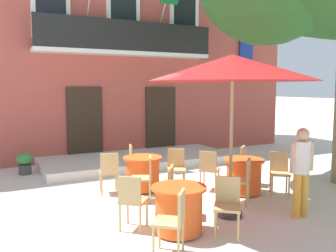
# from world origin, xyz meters

# --- Properties ---
(ground_plane) EXTENTS (120.00, 120.00, 0.00)m
(ground_plane) POSITION_xyz_m (0.00, 0.00, 0.00)
(ground_plane) COLOR silver
(building_facade) EXTENTS (13.00, 5.09, 7.50)m
(building_facade) POSITION_xyz_m (0.42, 6.99, 3.75)
(building_facade) COLOR #B24C42
(building_facade) RESTS_ON ground
(entrance_step_platform) EXTENTS (5.61, 2.39, 0.25)m
(entrance_step_platform) POSITION_xyz_m (0.42, 3.81, 0.12)
(entrance_step_platform) COLOR silver
(entrance_step_platform) RESTS_ON ground
(cafe_table_near_tree) EXTENTS (0.86, 0.86, 0.76)m
(cafe_table_near_tree) POSITION_xyz_m (1.33, 0.00, 0.39)
(cafe_table_near_tree) COLOR #EA561E
(cafe_table_near_tree) RESTS_ON ground
(cafe_chair_near_tree_0) EXTENTS (0.56, 0.56, 0.91)m
(cafe_chair_near_tree_0) POSITION_xyz_m (1.98, -0.39, 0.53)
(cafe_chair_near_tree_0) COLOR tan
(cafe_chair_near_tree_0) RESTS_ON ground
(cafe_chair_near_tree_1) EXTENTS (0.56, 0.56, 0.91)m
(cafe_chair_near_tree_1) POSITION_xyz_m (1.86, 0.54, 0.53)
(cafe_chair_near_tree_1) COLOR tan
(cafe_chair_near_tree_1) RESTS_ON ground
(cafe_chair_near_tree_2) EXTENTS (0.57, 0.57, 0.91)m
(cafe_chair_near_tree_2) POSITION_xyz_m (0.76, 0.49, 0.53)
(cafe_chair_near_tree_2) COLOR tan
(cafe_chair_near_tree_2) RESTS_ON ground
(cafe_chair_near_tree_3) EXTENTS (0.57, 0.57, 0.91)m
(cafe_chair_near_tree_3) POSITION_xyz_m (0.85, -0.58, 0.53)
(cafe_chair_near_tree_3) COLOR tan
(cafe_chair_near_tree_3) RESTS_ON ground
(cafe_table_middle) EXTENTS (0.86, 0.86, 0.76)m
(cafe_table_middle) POSITION_xyz_m (-0.53, 1.20, 0.39)
(cafe_table_middle) COLOR #EA561E
(cafe_table_middle) RESTS_ON ground
(cafe_chair_middle_0) EXTENTS (0.47, 0.47, 0.91)m
(cafe_chair_middle_0) POSITION_xyz_m (-1.28, 1.28, 0.53)
(cafe_chair_middle_0) COLOR tan
(cafe_chair_middle_0) RESTS_ON ground
(cafe_chair_middle_1) EXTENTS (0.53, 0.53, 0.91)m
(cafe_chair_middle_1) POSITION_xyz_m (-0.77, 0.48, 0.53)
(cafe_chair_middle_1) COLOR tan
(cafe_chair_middle_1) RESTS_ON ground
(cafe_chair_middle_2) EXTENTS (0.53, 0.53, 0.91)m
(cafe_chair_middle_2) POSITION_xyz_m (0.19, 0.95, 0.53)
(cafe_chair_middle_2) COLOR tan
(cafe_chair_middle_2) RESTS_ON ground
(cafe_chair_middle_3) EXTENTS (0.49, 0.49, 0.91)m
(cafe_chair_middle_3) POSITION_xyz_m (-0.41, 1.94, 0.53)
(cafe_chair_middle_3) COLOR tan
(cafe_chair_middle_3) RESTS_ON ground
(cafe_table_front) EXTENTS (0.86, 0.86, 0.76)m
(cafe_table_front) POSITION_xyz_m (-0.94, -1.25, 0.39)
(cafe_table_front) COLOR #EA561E
(cafe_table_front) RESTS_ON ground
(cafe_chair_front_0) EXTENTS (0.56, 0.56, 0.91)m
(cafe_chair_front_0) POSITION_xyz_m (-1.56, -0.81, 0.53)
(cafe_chair_front_0) COLOR tan
(cafe_chair_front_0) RESTS_ON ground
(cafe_chair_front_1) EXTENTS (0.56, 0.56, 0.91)m
(cafe_chair_front_1) POSITION_xyz_m (-1.36, -1.88, 0.53)
(cafe_chair_front_1) COLOR tan
(cafe_chair_front_1) RESTS_ON ground
(cafe_chair_front_2) EXTENTS (0.56, 0.56, 0.91)m
(cafe_chair_front_2) POSITION_xyz_m (-0.30, -1.65, 0.53)
(cafe_chair_front_2) COLOR tan
(cafe_chair_front_2) RESTS_ON ground
(cafe_chair_front_3) EXTENTS (0.55, 0.55, 0.91)m
(cafe_chair_front_3) POSITION_xyz_m (-0.61, -0.58, 0.53)
(cafe_chair_front_3) COLOR tan
(cafe_chair_front_3) RESTS_ON ground
(cafe_umbrella) EXTENTS (2.90, 2.90, 2.85)m
(cafe_umbrella) POSITION_xyz_m (0.23, -1.00, 2.61)
(cafe_umbrella) COLOR #997A56
(cafe_umbrella) RESTS_ON ground
(ground_planter_left) EXTENTS (0.42, 0.42, 0.56)m
(ground_planter_left) POSITION_xyz_m (-2.74, 3.99, 0.32)
(ground_planter_left) COLOR #47423D
(ground_planter_left) RESTS_ON ground
(pedestrian_near_entrance) EXTENTS (0.53, 0.36, 1.59)m
(pedestrian_near_entrance) POSITION_xyz_m (1.32, -1.58, 0.90)
(pedestrian_near_entrance) COLOR gold
(pedestrian_near_entrance) RESTS_ON ground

